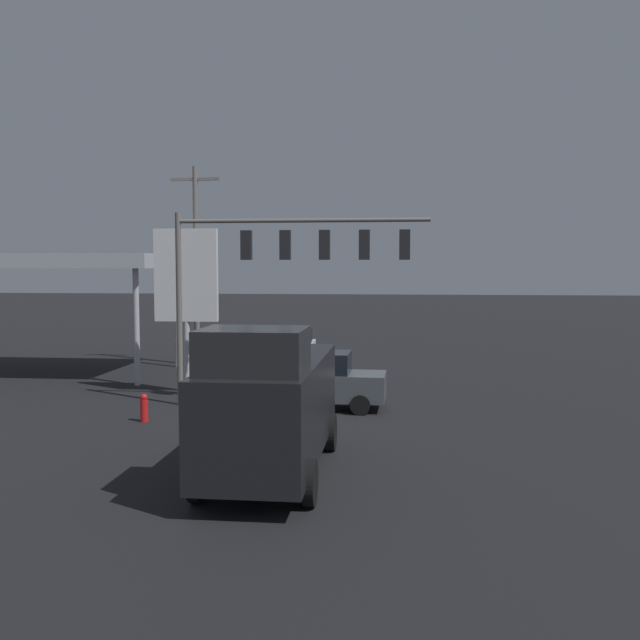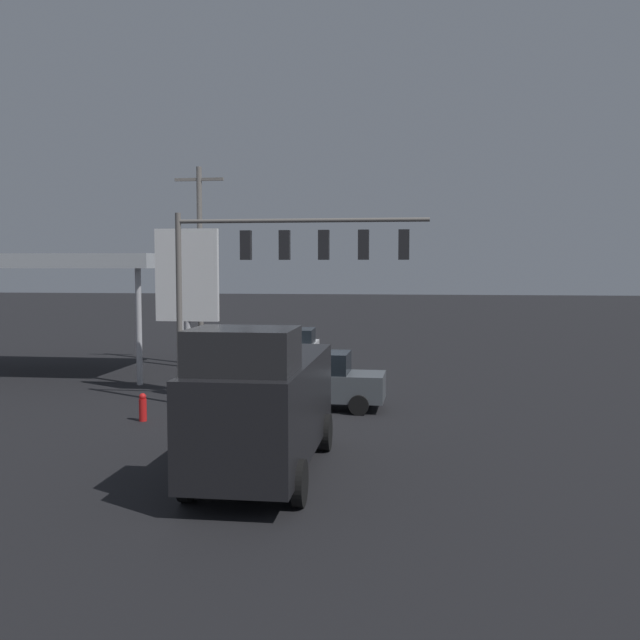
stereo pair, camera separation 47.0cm
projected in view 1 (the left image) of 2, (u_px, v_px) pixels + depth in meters
ground_plane at (313, 411)px, 23.79m from camera, size 200.00×200.00×0.00m
traffic_signal_assembly at (285, 257)px, 24.15m from camera, size 8.69×0.43×6.67m
utility_pole at (196, 261)px, 34.45m from camera, size 2.40×0.26×9.61m
gas_station_canopy at (48, 263)px, 31.80m from camera, size 11.32×6.58×5.35m
price_sign at (186, 281)px, 26.44m from camera, size 2.39×0.27×6.22m
sedan_far at (320, 381)px, 24.18m from camera, size 4.44×2.14×1.93m
sedan_waiting at (293, 350)px, 33.17m from camera, size 2.19×4.47×1.93m
delivery_truck at (271, 403)px, 16.35m from camera, size 2.57×6.81×3.58m
fire_hydrant at (144, 408)px, 22.12m from camera, size 0.24×0.24×0.88m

